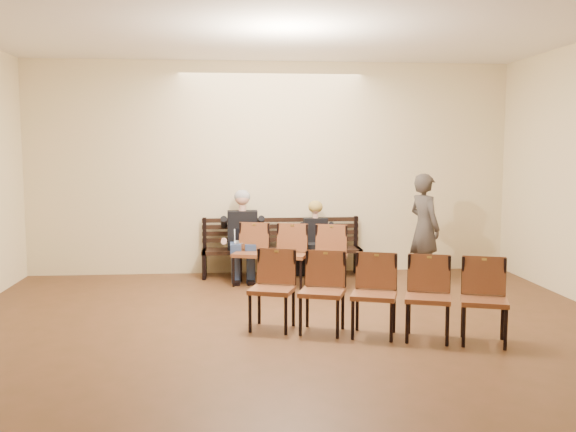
% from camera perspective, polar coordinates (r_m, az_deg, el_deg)
% --- Properties ---
extents(ground, '(10.00, 10.00, 0.00)m').
position_cam_1_polar(ground, '(6.07, 1.66, -13.98)').
color(ground, '#58331E').
rests_on(ground, ground).
extents(room_walls, '(8.02, 10.01, 3.51)m').
position_cam_1_polar(room_walls, '(6.50, 0.89, 10.09)').
color(room_walls, beige).
rests_on(room_walls, ground).
extents(bench, '(2.60, 0.90, 0.45)m').
position_cam_1_polar(bench, '(10.51, -0.54, -4.13)').
color(bench, black).
rests_on(bench, ground).
extents(seated_man, '(0.59, 0.82, 1.43)m').
position_cam_1_polar(seated_man, '(10.28, -4.06, -1.61)').
color(seated_man, black).
rests_on(seated_man, ground).
extents(seated_woman, '(0.47, 0.65, 1.10)m').
position_cam_1_polar(seated_woman, '(10.40, 2.52, -2.43)').
color(seated_woman, black).
rests_on(seated_woman, ground).
extents(laptop, '(0.35, 0.28, 0.25)m').
position_cam_1_polar(laptop, '(10.10, -3.82, -2.54)').
color(laptop, silver).
rests_on(laptop, bench).
extents(water_bottle, '(0.07, 0.07, 0.21)m').
position_cam_1_polar(water_bottle, '(10.14, 3.42, -2.63)').
color(water_bottle, silver).
rests_on(water_bottle, bench).
extents(bag, '(0.43, 0.30, 0.31)m').
position_cam_1_polar(bag, '(10.64, 0.85, -4.38)').
color(bag, black).
rests_on(bag, ground).
extents(passerby, '(0.70, 0.83, 1.95)m').
position_cam_1_polar(passerby, '(10.23, 12.05, -0.31)').
color(passerby, '#37322D').
rests_on(passerby, ground).
extents(chair_row_front, '(1.78, 1.01, 0.95)m').
position_cam_1_polar(chair_row_front, '(9.64, 0.12, -3.54)').
color(chair_row_front, brown).
rests_on(chair_row_front, ground).
extents(chair_row_back, '(2.83, 1.38, 0.92)m').
position_cam_1_polar(chair_row_back, '(7.20, 7.65, -7.01)').
color(chair_row_back, brown).
rests_on(chair_row_back, ground).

